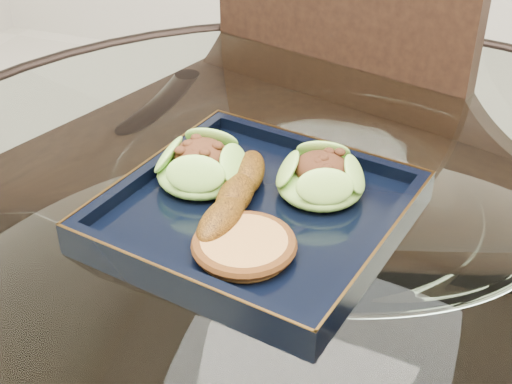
% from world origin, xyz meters
% --- Properties ---
extents(dining_table, '(1.13, 1.13, 0.77)m').
position_xyz_m(dining_table, '(-0.00, -0.00, 0.60)').
color(dining_table, white).
rests_on(dining_table, ground).
extents(dining_chair, '(0.55, 0.55, 1.02)m').
position_xyz_m(dining_chair, '(-0.13, 0.28, 0.57)').
color(dining_chair, black).
rests_on(dining_chair, ground).
extents(navy_plate, '(0.32, 0.32, 0.02)m').
position_xyz_m(navy_plate, '(-0.06, -0.03, 0.77)').
color(navy_plate, black).
rests_on(navy_plate, dining_table).
extents(lettuce_wrap_left, '(0.11, 0.11, 0.03)m').
position_xyz_m(lettuce_wrap_left, '(-0.13, -0.01, 0.80)').
color(lettuce_wrap_left, '#519A2C').
rests_on(lettuce_wrap_left, navy_plate).
extents(lettuce_wrap_right, '(0.10, 0.10, 0.03)m').
position_xyz_m(lettuce_wrap_right, '(-0.01, 0.01, 0.80)').
color(lettuce_wrap_right, '#548D28').
rests_on(lettuce_wrap_right, navy_plate).
extents(roasted_plantain, '(0.04, 0.16, 0.03)m').
position_xyz_m(roasted_plantain, '(-0.08, -0.04, 0.80)').
color(roasted_plantain, '#6C3E0B').
rests_on(roasted_plantain, navy_plate).
extents(crumb_patty, '(0.11, 0.11, 0.02)m').
position_xyz_m(crumb_patty, '(-0.05, -0.10, 0.79)').
color(crumb_patty, '#B5793C').
rests_on(crumb_patty, navy_plate).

